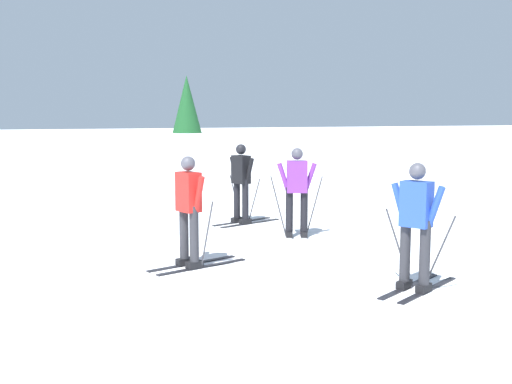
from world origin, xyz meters
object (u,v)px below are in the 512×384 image
skier_black (241,181)px  conifer_far_right (187,119)px  skier_purple (297,190)px  skier_red (189,208)px  skier_blue (416,223)px

skier_black → conifer_far_right: size_ratio=0.46×
skier_purple → conifer_far_right: conifer_far_right is taller
skier_purple → conifer_far_right: bearing=83.8°
skier_black → conifer_far_right: bearing=80.3°
conifer_far_right → skier_purple: bearing=-96.2°
skier_red → conifer_far_right: conifer_far_right is taller
skier_purple → skier_blue: 3.85m
skier_blue → skier_red: bearing=135.1°
skier_purple → skier_red: size_ratio=1.00×
skier_black → skier_red: 3.92m
skier_black → skier_blue: (0.27, -5.68, 0.00)m
conifer_far_right → skier_blue: bearing=-95.2°
skier_red → skier_blue: 3.37m
skier_red → skier_blue: bearing=-44.9°
skier_red → conifer_far_right: size_ratio=0.45×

